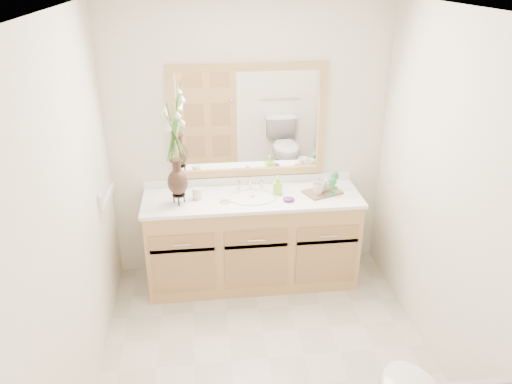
{
  "coord_description": "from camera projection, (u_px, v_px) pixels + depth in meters",
  "views": [
    {
      "loc": [
        -0.41,
        -2.77,
        2.62
      ],
      "look_at": [
        -0.01,
        0.65,
        1.04
      ],
      "focal_mm": 35.0,
      "sensor_mm": 36.0,
      "label": 1
    }
  ],
  "objects": [
    {
      "name": "soap_bottle",
      "position": [
        277.0,
        186.0,
        4.23
      ],
      "size": [
        0.08,
        0.08,
        0.15
      ],
      "primitive_type": "imported",
      "rotation": [
        0.0,
        0.0,
        -0.15
      ],
      "color": "#90DA33",
      "rests_on": "counter"
    },
    {
      "name": "mug_right",
      "position": [
        321.0,
        185.0,
        4.26
      ],
      "size": [
        0.12,
        0.11,
        0.11
      ],
      "primitive_type": "imported",
      "rotation": [
        0.0,
        0.0,
        0.11
      ],
      "color": "beige",
      "rests_on": "tray"
    },
    {
      "name": "wall_back",
      "position": [
        249.0,
        144.0,
        4.31
      ],
      "size": [
        2.4,
        0.02,
        2.4
      ],
      "primitive_type": "cube",
      "color": "beige",
      "rests_on": "floor"
    },
    {
      "name": "purple_dish",
      "position": [
        289.0,
        199.0,
        4.12
      ],
      "size": [
        0.12,
        0.11,
        0.03
      ],
      "primitive_type": "ellipsoid",
      "rotation": [
        0.0,
        0.0,
        -0.39
      ],
      "color": "#53236A",
      "rests_on": "counter"
    },
    {
      "name": "switch_plate",
      "position": [
        101.0,
        200.0,
        3.79
      ],
      "size": [
        0.02,
        0.12,
        0.12
      ],
      "primitive_type": "cube",
      "color": "white",
      "rests_on": "wall_left"
    },
    {
      "name": "tumbler",
      "position": [
        197.0,
        194.0,
        4.15
      ],
      "size": [
        0.08,
        0.08,
        0.1
      ],
      "primitive_type": "cylinder",
      "color": "beige",
      "rests_on": "counter"
    },
    {
      "name": "wall_front",
      "position": [
        316.0,
        360.0,
        1.96
      ],
      "size": [
        2.4,
        0.02,
        2.4
      ],
      "primitive_type": "cube",
      "color": "beige",
      "rests_on": "floor"
    },
    {
      "name": "flower_vase",
      "position": [
        175.0,
        141.0,
        3.86
      ],
      "size": [
        0.19,
        0.19,
        0.8
      ],
      "rotation": [
        0.0,
        0.0,
        -0.36
      ],
      "color": "black",
      "rests_on": "counter"
    },
    {
      "name": "tray",
      "position": [
        322.0,
        192.0,
        4.27
      ],
      "size": [
        0.36,
        0.3,
        0.02
      ],
      "primitive_type": "cube",
      "rotation": [
        0.0,
        0.0,
        0.37
      ],
      "color": "brown",
      "rests_on": "counter"
    },
    {
      "name": "mug_left",
      "position": [
        318.0,
        188.0,
        4.2
      ],
      "size": [
        0.12,
        0.12,
        0.1
      ],
      "primitive_type": "imported",
      "rotation": [
        0.0,
        0.0,
        -0.26
      ],
      "color": "beige",
      "rests_on": "tray"
    },
    {
      "name": "wall_left",
      "position": [
        73.0,
        222.0,
        3.01
      ],
      "size": [
        0.02,
        2.6,
        2.4
      ],
      "primitive_type": "cube",
      "color": "beige",
      "rests_on": "floor"
    },
    {
      "name": "floor",
      "position": [
        268.0,
        358.0,
        3.64
      ],
      "size": [
        2.6,
        2.6,
        0.0
      ],
      "primitive_type": "plane",
      "color": "beige",
      "rests_on": "ground"
    },
    {
      "name": "mirror",
      "position": [
        249.0,
        122.0,
        4.21
      ],
      "size": [
        1.32,
        0.04,
        0.97
      ],
      "color": "white",
      "rests_on": "wall_back"
    },
    {
      "name": "goblet_back",
      "position": [
        335.0,
        177.0,
        4.29
      ],
      "size": [
        0.07,
        0.07,
        0.15
      ],
      "color": "#28793C",
      "rests_on": "tray"
    },
    {
      "name": "vanity",
      "position": [
        252.0,
        241.0,
        4.39
      ],
      "size": [
        1.8,
        0.55,
        0.8
      ],
      "color": "tan",
      "rests_on": "floor"
    },
    {
      "name": "wall_right",
      "position": [
        451.0,
        202.0,
        3.26
      ],
      "size": [
        0.02,
        2.6,
        2.4
      ],
      "primitive_type": "cube",
      "color": "beige",
      "rests_on": "floor"
    },
    {
      "name": "goblet_front",
      "position": [
        333.0,
        183.0,
        4.18
      ],
      "size": [
        0.07,
        0.07,
        0.15
      ],
      "color": "#28793C",
      "rests_on": "tray"
    },
    {
      "name": "sink",
      "position": [
        253.0,
        203.0,
        4.21
      ],
      "size": [
        0.38,
        0.34,
        0.23
      ],
      "color": "white",
      "rests_on": "counter"
    },
    {
      "name": "soap_dish",
      "position": [
        226.0,
        201.0,
        4.11
      ],
      "size": [
        0.1,
        0.1,
        0.03
      ],
      "color": "beige",
      "rests_on": "counter"
    },
    {
      "name": "ceiling",
      "position": [
        272.0,
        9.0,
        2.64
      ],
      "size": [
        2.4,
        2.6,
        0.02
      ],
      "primitive_type": "cube",
      "color": "white",
      "rests_on": "wall_back"
    },
    {
      "name": "counter",
      "position": [
        252.0,
        198.0,
        4.21
      ],
      "size": [
        1.84,
        0.57,
        0.03
      ],
      "primitive_type": "cube",
      "color": "white",
      "rests_on": "vanity"
    }
  ]
}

